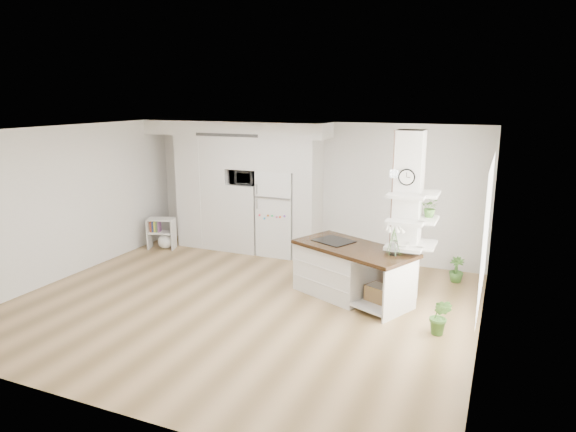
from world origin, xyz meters
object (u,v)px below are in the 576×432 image
refrigerator (280,213)px  floor_plant_a (440,317)px  kitchen_island (343,268)px  bookshelf (163,235)px

refrigerator → floor_plant_a: size_ratio=3.26×
kitchen_island → bookshelf: (-4.32, 1.02, -0.17)m
refrigerator → bookshelf: size_ratio=2.65×
bookshelf → floor_plant_a: bookshelf is taller
kitchen_island → bookshelf: kitchen_island is taller
refrigerator → kitchen_island: refrigerator is taller
floor_plant_a → bookshelf: bearing=162.4°
bookshelf → floor_plant_a: (5.98, -1.90, -0.02)m
floor_plant_a → refrigerator: bearing=144.3°
floor_plant_a → kitchen_island: bearing=152.0°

